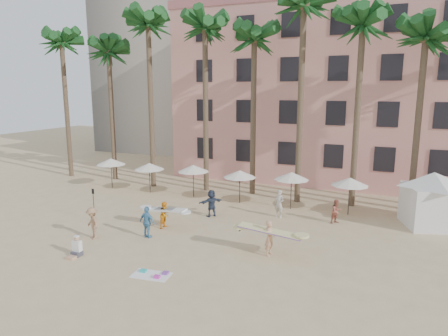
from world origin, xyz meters
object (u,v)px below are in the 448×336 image
object	(u,v)px
pink_hotel	(368,95)
carrier_yellow	(270,236)
carrier_white	(165,214)
cabana	(432,195)

from	to	relation	value
pink_hotel	carrier_yellow	bearing A→B (deg)	-97.90
carrier_white	pink_hotel	bearing A→B (deg)	63.38
pink_hotel	cabana	size ratio (longest dim) A/B	6.17
pink_hotel	carrier_yellow	distance (m)	23.42
pink_hotel	carrier_white	distance (m)	24.09
pink_hotel	carrier_yellow	world-z (taller)	pink_hotel
cabana	carrier_yellow	bearing A→B (deg)	-134.30
carrier_yellow	pink_hotel	bearing A→B (deg)	82.10
cabana	carrier_white	world-z (taller)	cabana
pink_hotel	carrier_white	size ratio (longest dim) A/B	12.50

